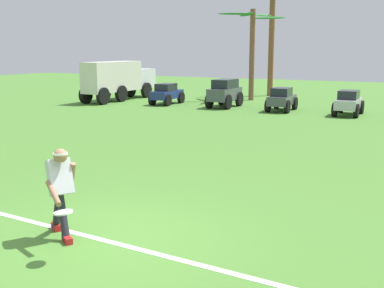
% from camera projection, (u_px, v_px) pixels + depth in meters
% --- Properties ---
extents(ground_plane, '(80.00, 80.00, 0.00)m').
position_uv_depth(ground_plane, '(106.00, 239.00, 7.38)').
color(ground_plane, '#4C8231').
extents(field_line_paint, '(19.26, 1.18, 0.01)m').
position_uv_depth(field_line_paint, '(104.00, 240.00, 7.33)').
color(field_line_paint, white).
rests_on(field_line_paint, ground_plane).
extents(frisbee_thrower, '(0.88, 0.80, 1.42)m').
position_uv_depth(frisbee_thrower, '(60.00, 188.00, 7.29)').
color(frisbee_thrower, '#23232D').
rests_on(frisbee_thrower, ground_plane).
extents(frisbee_in_flight, '(0.28, 0.28, 0.05)m').
position_uv_depth(frisbee_in_flight, '(63.00, 212.00, 6.51)').
color(frisbee_in_flight, white).
extents(parked_car_slot_a, '(1.16, 2.23, 1.10)m').
position_uv_depth(parked_car_slot_a, '(167.00, 94.00, 25.47)').
color(parked_car_slot_a, navy).
rests_on(parked_car_slot_a, ground_plane).
extents(parked_car_slot_b, '(1.19, 2.36, 1.40)m').
position_uv_depth(parked_car_slot_b, '(225.00, 92.00, 24.14)').
color(parked_car_slot_b, '#474C51').
rests_on(parked_car_slot_b, ground_plane).
extents(parked_car_slot_c, '(1.18, 2.24, 1.10)m').
position_uv_depth(parked_car_slot_c, '(282.00, 99.00, 22.68)').
color(parked_car_slot_c, '#474C51').
rests_on(parked_car_slot_c, ground_plane).
extents(parked_car_slot_d, '(1.11, 2.21, 1.10)m').
position_uv_depth(parked_car_slot_d, '(349.00, 102.00, 21.21)').
color(parked_car_slot_d, '#B7BABF').
rests_on(parked_car_slot_d, ground_plane).
extents(box_truck, '(1.44, 5.91, 2.20)m').
position_uv_depth(box_truck, '(118.00, 79.00, 27.32)').
color(box_truck, silver).
rests_on(box_truck, ground_plane).
extents(palm_tree_far_left, '(3.61, 3.01, 5.07)m').
position_uv_depth(palm_tree_far_left, '(252.00, 45.00, 27.06)').
color(palm_tree_far_left, brown).
rests_on(palm_tree_far_left, ground_plane).
extents(palm_tree_left_of_centre, '(3.24, 3.43, 6.57)m').
position_uv_depth(palm_tree_left_of_centre, '(272.00, 32.00, 29.51)').
color(palm_tree_left_of_centre, brown).
rests_on(palm_tree_left_of_centre, ground_plane).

